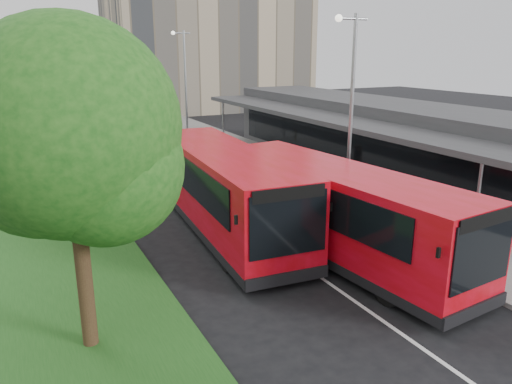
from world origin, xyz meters
TOP-DOWN VIEW (x-y plane):
  - ground at (0.00, 0.00)m, footprint 120.00×120.00m
  - pavement at (6.00, 20.00)m, footprint 5.00×80.00m
  - grass_verge at (-7.00, 20.00)m, footprint 5.00×80.00m
  - lane_centre_line at (0.00, 15.00)m, footprint 0.12×70.00m
  - kerb_dashes at (3.30, 19.00)m, footprint 0.12×56.00m
  - office_block at (14.00, 42.00)m, footprint 22.00×12.00m
  - station_building at (10.86, 8.00)m, footprint 7.70×26.00m
  - tree_near at (-7.01, -2.95)m, footprint 4.75×4.75m
  - tree_mid at (-7.01, 9.05)m, footprint 4.73×4.73m
  - tree_far at (-7.01, 21.05)m, footprint 4.74×4.74m
  - lamp_post_near at (4.12, 2.00)m, footprint 1.44×0.28m
  - lamp_post_far at (4.12, 22.00)m, footprint 1.44×0.28m
  - bus_main at (1.45, -1.09)m, footprint 3.75×11.02m
  - bus_second at (-0.97, 2.92)m, footprint 3.68×11.47m
  - litter_bin at (5.58, 10.35)m, footprint 0.61×0.61m
  - bollard at (5.44, 18.11)m, footprint 0.18×0.18m
  - car_near at (1.51, 38.22)m, footprint 1.81×3.60m
  - car_far at (-1.29, 43.76)m, footprint 1.75×4.23m

SIDE VIEW (x-z plane):
  - ground at x=0.00m, z-range 0.00..0.00m
  - kerb_dashes at x=3.30m, z-range 0.00..0.01m
  - lane_centre_line at x=0.00m, z-range 0.00..0.01m
  - grass_verge at x=-7.00m, z-range 0.00..0.10m
  - pavement at x=6.00m, z-range 0.00..0.15m
  - car_near at x=1.51m, z-range 0.00..1.18m
  - bollard at x=5.44m, z-range 0.15..1.05m
  - litter_bin at x=5.58m, z-range 0.15..1.06m
  - car_far at x=-1.29m, z-range 0.00..1.36m
  - bus_main at x=1.45m, z-range 0.04..3.10m
  - bus_second at x=-0.97m, z-range 0.04..3.24m
  - station_building at x=10.86m, z-range 0.04..4.04m
  - lamp_post_near at x=4.12m, z-range 0.72..8.72m
  - lamp_post_far at x=4.12m, z-range 0.72..8.72m
  - tree_mid at x=-7.01m, z-range 1.11..8.70m
  - tree_far at x=-7.01m, z-range 1.11..8.72m
  - tree_near at x=-7.01m, z-range 1.11..8.75m
  - office_block at x=14.00m, z-range 0.00..18.00m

